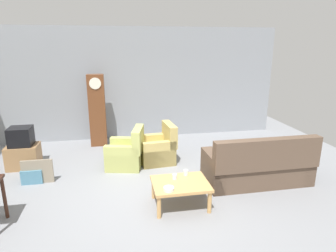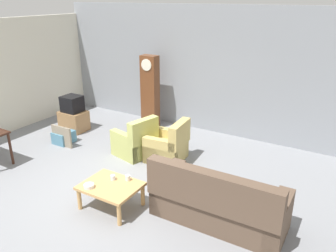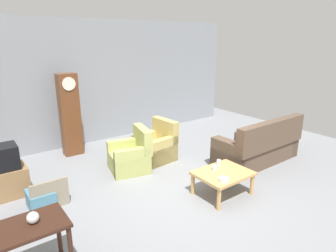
# 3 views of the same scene
# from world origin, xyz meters

# --- Properties ---
(ground_plane) EXTENTS (10.40, 10.40, 0.00)m
(ground_plane) POSITION_xyz_m (0.00, 0.00, 0.00)
(ground_plane) COLOR gray
(garage_door_wall) EXTENTS (8.40, 0.16, 3.20)m
(garage_door_wall) POSITION_xyz_m (0.00, 3.60, 1.60)
(garage_door_wall) COLOR gray
(garage_door_wall) RESTS_ON ground_plane
(couch_floral) EXTENTS (2.11, 0.89, 1.04)m
(couch_floral) POSITION_xyz_m (2.09, -0.02, 0.35)
(couch_floral) COLOR brown
(couch_floral) RESTS_ON ground_plane
(armchair_olive_near) EXTENTS (0.94, 0.92, 0.92)m
(armchair_olive_near) POSITION_xyz_m (-0.45, 1.33, 0.31)
(armchair_olive_near) COLOR #B7BC66
(armchair_olive_near) RESTS_ON ground_plane
(armchair_olive_far) EXTENTS (0.85, 0.83, 0.92)m
(armchair_olive_far) POSITION_xyz_m (0.30, 1.48, 0.31)
(armchair_olive_far) COLOR tan
(armchair_olive_far) RESTS_ON ground_plane
(coffee_table_wood) EXTENTS (0.96, 0.76, 0.43)m
(coffee_table_wood) POSITION_xyz_m (0.37, -0.53, 0.37)
(coffee_table_wood) COLOR tan
(coffee_table_wood) RESTS_ON ground_plane
(grandfather_clock) EXTENTS (0.44, 0.30, 1.96)m
(grandfather_clock) POSITION_xyz_m (-1.14, 2.97, 0.98)
(grandfather_clock) COLOR brown
(grandfather_clock) RESTS_ON ground_plane
(tv_stand_cabinet) EXTENTS (0.68, 0.52, 0.53)m
(tv_stand_cabinet) POSITION_xyz_m (-2.76, 1.71, 0.26)
(tv_stand_cabinet) COLOR #997047
(tv_stand_cabinet) RESTS_ON ground_plane
(tv_crt) EXTENTS (0.48, 0.44, 0.42)m
(tv_crt) POSITION_xyz_m (-2.76, 1.71, 0.74)
(tv_crt) COLOR black
(tv_crt) RESTS_ON tv_stand_cabinet
(framed_picture_leaning) EXTENTS (0.60, 0.05, 0.50)m
(framed_picture_leaning) POSITION_xyz_m (-2.26, 0.81, 0.25)
(framed_picture_leaning) COLOR gray
(framed_picture_leaning) RESTS_ON ground_plane
(storage_box_blue) EXTENTS (0.41, 0.45, 0.29)m
(storage_box_blue) POSITION_xyz_m (-2.38, 0.98, 0.15)
(storage_box_blue) COLOR teal
(storage_box_blue) RESTS_ON ground_plane
(cup_white_porcelain) EXTENTS (0.08, 0.08, 0.10)m
(cup_white_porcelain) POSITION_xyz_m (0.53, -0.27, 0.48)
(cup_white_porcelain) COLOR white
(cup_white_porcelain) RESTS_ON coffee_table_wood
(cup_blue_rimmed) EXTENTS (0.08, 0.08, 0.09)m
(cup_blue_rimmed) POSITION_xyz_m (0.30, -0.38, 0.48)
(cup_blue_rimmed) COLOR silver
(cup_blue_rimmed) RESTS_ON coffee_table_wood
(bowl_white_stacked) EXTENTS (0.17, 0.17, 0.06)m
(bowl_white_stacked) POSITION_xyz_m (0.12, -0.78, 0.46)
(bowl_white_stacked) COLOR white
(bowl_white_stacked) RESTS_ON coffee_table_wood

